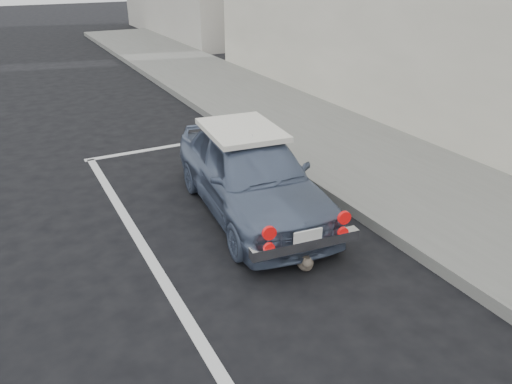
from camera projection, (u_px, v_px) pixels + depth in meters
The scene contains 5 objects.
sidewalk at pixel (471, 212), 6.65m from camera, with size 2.80×40.00×0.15m, color slate.
pline_front at pixel (169, 147), 9.16m from camera, with size 3.00×0.12×0.01m, color silver.
pline_side at pixel (150, 258), 5.76m from camera, with size 0.12×7.00×0.01m, color silver.
retro_coupe at pixel (251, 173), 6.60m from camera, with size 1.65×3.43×1.13m.
cat at pixel (305, 261), 5.53m from camera, with size 0.29×0.39×0.23m.
Camera 1 is at (-2.08, -1.90, 3.16)m, focal length 35.00 mm.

